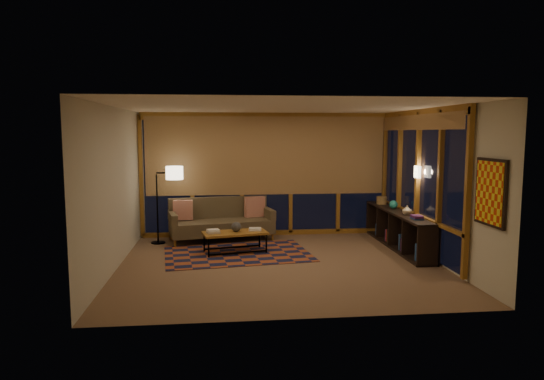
{
  "coord_description": "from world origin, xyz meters",
  "views": [
    {
      "loc": [
        -0.99,
        -8.14,
        2.28
      ],
      "look_at": [
        -0.07,
        0.57,
        1.23
      ],
      "focal_mm": 32.0,
      "sensor_mm": 36.0,
      "label": 1
    }
  ],
  "objects": [
    {
      "name": "teal_bowl",
      "position": [
        2.49,
        1.29,
        0.81
      ],
      "size": [
        0.21,
        0.21,
        0.17
      ],
      "primitive_type": "sphere",
      "rotation": [
        0.0,
        0.0,
        0.24
      ],
      "color": "teal",
      "rests_on": "bookshelf"
    },
    {
      "name": "walls",
      "position": [
        0.0,
        0.0,
        1.35
      ],
      "size": [
        5.51,
        5.01,
        2.7
      ],
      "color": "beige",
      "rests_on": "floor"
    },
    {
      "name": "area_rug",
      "position": [
        -0.7,
        0.79,
        0.01
      ],
      "size": [
        2.87,
        2.1,
        0.01
      ],
      "primitive_type": "cube",
      "rotation": [
        0.0,
        0.0,
        0.12
      ],
      "color": "#9A4725",
      "rests_on": "floor"
    },
    {
      "name": "ceramic_pot",
      "position": [
        -0.72,
        0.93,
        0.5
      ],
      "size": [
        0.25,
        0.25,
        0.19
      ],
      "primitive_type": "sphere",
      "rotation": [
        0.0,
        0.0,
        0.42
      ],
      "color": "black",
      "rests_on": "coffee_table"
    },
    {
      "name": "window_wall_right",
      "position": [
        2.68,
        0.6,
        1.35
      ],
      "size": [
        0.16,
        3.7,
        2.6
      ],
      "primitive_type": null,
      "color": "#A6702D",
      "rests_on": "walls"
    },
    {
      "name": "shelf_book_stack",
      "position": [
        2.49,
        0.09,
        0.77
      ],
      "size": [
        0.24,
        0.29,
        0.07
      ],
      "primitive_type": null,
      "rotation": [
        0.0,
        0.0,
        -0.26
      ],
      "color": "silver",
      "rests_on": "bookshelf"
    },
    {
      "name": "coffee_table",
      "position": [
        -0.74,
        0.9,
        0.2
      ],
      "size": [
        1.29,
        0.79,
        0.4
      ],
      "primitive_type": null,
      "rotation": [
        0.0,
        0.0,
        0.21
      ],
      "color": "#A6702D",
      "rests_on": "floor"
    },
    {
      "name": "book_stack_a",
      "position": [
        -1.15,
        0.83,
        0.43
      ],
      "size": [
        0.27,
        0.24,
        0.07
      ],
      "primitive_type": null,
      "rotation": [
        0.0,
        0.0,
        0.28
      ],
      "color": "silver",
      "rests_on": "coffee_table"
    },
    {
      "name": "wall_art",
      "position": [
        2.71,
        -1.85,
        1.45
      ],
      "size": [
        0.06,
        0.74,
        0.94
      ],
      "primitive_type": null,
      "color": "red",
      "rests_on": "walls"
    },
    {
      "name": "basket",
      "position": [
        2.47,
        1.96,
        0.81
      ],
      "size": [
        0.22,
        0.22,
        0.16
      ],
      "primitive_type": "cylinder",
      "rotation": [
        0.0,
        0.0,
        0.02
      ],
      "color": "#997144",
      "rests_on": "bookshelf"
    },
    {
      "name": "pillow_left",
      "position": [
        -1.8,
        2.0,
        0.64
      ],
      "size": [
        0.42,
        0.16,
        0.41
      ],
      "primitive_type": null,
      "rotation": [
        0.0,
        0.0,
        0.05
      ],
      "color": "red",
      "rests_on": "sofa"
    },
    {
      "name": "vase",
      "position": [
        2.49,
        0.56,
        0.82
      ],
      "size": [
        0.22,
        0.22,
        0.19
      ],
      "primitive_type": "imported",
      "rotation": [
        0.0,
        0.0,
        0.3
      ],
      "color": "#C5B290",
      "rests_on": "bookshelf"
    },
    {
      "name": "wall_sconce",
      "position": [
        2.62,
        0.45,
        1.55
      ],
      "size": [
        0.12,
        0.18,
        0.22
      ],
      "primitive_type": null,
      "color": "#FFE9BE",
      "rests_on": "walls"
    },
    {
      "name": "floor",
      "position": [
        0.0,
        0.0,
        0.0
      ],
      "size": [
        5.5,
        5.0,
        0.01
      ],
      "primitive_type": "cube",
      "color": "brown",
      "rests_on": "ground"
    },
    {
      "name": "window_wall_back",
      "position": [
        0.0,
        2.43,
        1.35
      ],
      "size": [
        5.3,
        0.16,
        2.6
      ],
      "primitive_type": null,
      "color": "#A6702D",
      "rests_on": "walls"
    },
    {
      "name": "sofa",
      "position": [
        -0.99,
        2.0,
        0.44
      ],
      "size": [
        2.26,
        1.27,
        0.87
      ],
      "primitive_type": null,
      "rotation": [
        0.0,
        0.0,
        0.2
      ],
      "color": "brown",
      "rests_on": "floor"
    },
    {
      "name": "pillow_right",
      "position": [
        -0.27,
        2.29,
        0.66
      ],
      "size": [
        0.46,
        0.27,
        0.44
      ],
      "primitive_type": null,
      "rotation": [
        0.0,
        0.0,
        0.29
      ],
      "color": "red",
      "rests_on": "sofa"
    },
    {
      "name": "floor_lamp",
      "position": [
        -2.3,
        1.86,
        0.8
      ],
      "size": [
        0.57,
        0.4,
        1.6
      ],
      "primitive_type": null,
      "rotation": [
        0.0,
        0.0,
        -0.11
      ],
      "color": "black",
      "rests_on": "floor"
    },
    {
      "name": "bookshelf",
      "position": [
        2.49,
        1.0,
        0.36
      ],
      "size": [
        0.4,
        2.91,
        0.73
      ],
      "primitive_type": null,
      "color": "#32231C",
      "rests_on": "floor"
    },
    {
      "name": "book_stack_b",
      "position": [
        -0.35,
        1.0,
        0.42
      ],
      "size": [
        0.24,
        0.19,
        0.04
      ],
      "primitive_type": null,
      "rotation": [
        0.0,
        0.0,
        -0.08
      ],
      "color": "silver",
      "rests_on": "coffee_table"
    },
    {
      "name": "ceiling",
      "position": [
        0.0,
        0.0,
        2.7
      ],
      "size": [
        5.5,
        5.0,
        0.01
      ],
      "primitive_type": "cube",
      "color": "white",
      "rests_on": "walls"
    }
  ]
}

